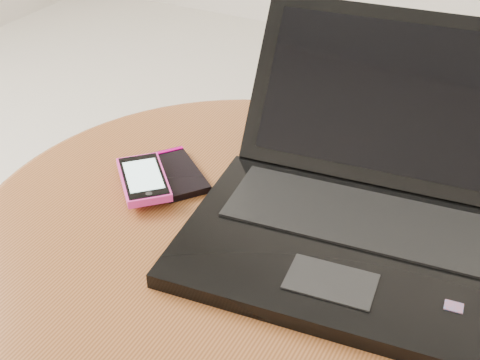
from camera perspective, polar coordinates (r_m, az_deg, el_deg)
The scene contains 4 objects.
table at distance 0.84m, azimuth 0.43°, elevation -10.21°, with size 0.68×0.68×0.54m.
laptop at distance 0.75m, azimuth 10.63°, elevation -1.93°, with size 0.40×0.41×0.21m.
phone_black at distance 0.85m, azimuth -5.78°, elevation 0.62°, with size 0.12×0.11×0.01m.
phone_pink at distance 0.83m, azimuth -8.64°, elevation 0.10°, with size 0.11×0.11×0.01m.
Camera 1 is at (0.19, -0.49, 1.02)m, focal length 47.66 mm.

